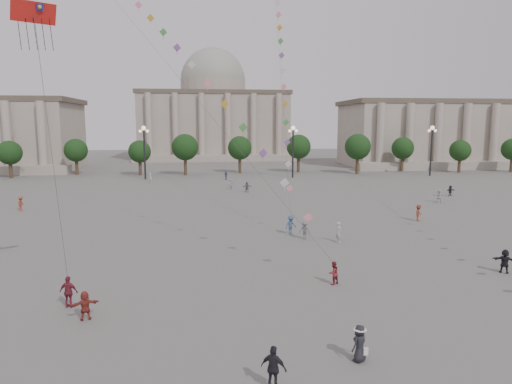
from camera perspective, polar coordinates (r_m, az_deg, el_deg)
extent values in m
plane|color=#5E5A58|center=(25.39, 1.26, -17.05)|extent=(360.00, 360.00, 0.00)
cube|color=gray|center=(141.29, 27.32, 6.33)|extent=(80.00, 22.00, 16.00)
cube|color=brown|center=(141.37, 27.56, 9.81)|extent=(81.60, 22.44, 1.20)
cube|color=gray|center=(152.74, -5.31, 8.07)|extent=(46.00, 30.00, 20.00)
cube|color=brown|center=(153.05, -5.37, 12.04)|extent=(46.92, 30.60, 1.20)
cube|color=gray|center=(136.11, -5.11, 4.23)|extent=(48.30, 4.00, 2.00)
cylinder|color=gray|center=(153.18, -5.38, 12.75)|extent=(21.00, 21.00, 5.00)
sphere|color=gray|center=(153.39, -5.39, 13.68)|extent=(21.00, 21.00, 21.00)
cylinder|color=#3B2C1D|center=(108.35, -27.47, 2.64)|extent=(0.70, 0.70, 3.52)
sphere|color=black|center=(108.10, -27.60, 4.58)|extent=(5.12, 5.12, 5.12)
cylinder|color=#3B2C1D|center=(104.64, -21.32, 2.85)|extent=(0.70, 0.70, 3.52)
sphere|color=black|center=(104.39, -21.43, 4.86)|extent=(5.12, 5.12, 5.12)
cylinder|color=#3B2C1D|center=(102.22, -14.80, 3.02)|extent=(0.70, 0.70, 3.52)
sphere|color=black|center=(101.95, -14.88, 5.08)|extent=(5.12, 5.12, 5.12)
cylinder|color=#3B2C1D|center=(101.17, -8.05, 3.17)|extent=(0.70, 0.70, 3.52)
sphere|color=black|center=(100.90, -8.09, 5.25)|extent=(5.12, 5.12, 5.12)
cylinder|color=#3B2C1D|center=(101.53, -1.26, 3.27)|extent=(0.70, 0.70, 3.52)
sphere|color=black|center=(101.27, -1.26, 5.34)|extent=(5.12, 5.12, 5.12)
cylinder|color=#3B2C1D|center=(103.30, 5.40, 3.32)|extent=(0.70, 0.70, 3.52)
sphere|color=black|center=(103.04, 5.43, 5.36)|extent=(5.12, 5.12, 5.12)
cylinder|color=#3B2C1D|center=(106.40, 11.75, 3.33)|extent=(0.70, 0.70, 3.52)
sphere|color=black|center=(106.15, 11.81, 5.31)|extent=(5.12, 5.12, 5.12)
cylinder|color=#3B2C1D|center=(110.72, 17.67, 3.30)|extent=(0.70, 0.70, 3.52)
sphere|color=black|center=(110.48, 17.76, 5.20)|extent=(5.12, 5.12, 5.12)
cylinder|color=#3B2C1D|center=(116.13, 23.09, 3.25)|extent=(0.70, 0.70, 3.52)
sphere|color=black|center=(115.89, 23.20, 5.06)|extent=(5.12, 5.12, 5.12)
cylinder|color=#3B2C1D|center=(122.47, 28.00, 3.17)|extent=(0.70, 0.70, 3.52)
sphere|color=black|center=(122.25, 28.12, 4.89)|extent=(5.12, 5.12, 5.12)
cylinder|color=#262628|center=(93.66, -13.75, 4.58)|extent=(0.36, 0.36, 10.00)
sphere|color=#FFE5B2|center=(93.47, -13.87, 7.76)|extent=(0.90, 0.90, 0.90)
sphere|color=#FFE5B2|center=(93.57, -14.28, 7.38)|extent=(0.60, 0.60, 0.60)
sphere|color=#FFE5B2|center=(93.39, -13.42, 7.41)|extent=(0.60, 0.60, 0.60)
cylinder|color=#262628|center=(94.64, 4.63, 4.83)|extent=(0.36, 0.36, 10.00)
sphere|color=#FFE5B2|center=(94.46, 4.67, 7.98)|extent=(0.90, 0.90, 0.90)
sphere|color=#FFE5B2|center=(94.33, 4.24, 7.62)|extent=(0.60, 0.60, 0.60)
sphere|color=#FFE5B2|center=(94.60, 5.09, 7.61)|extent=(0.60, 0.60, 0.60)
cylinder|color=#262628|center=(104.61, 21.04, 4.64)|extent=(0.36, 0.36, 10.00)
sphere|color=#FFE5B2|center=(104.44, 21.19, 7.49)|extent=(0.90, 0.90, 0.90)
sphere|color=#FFE5B2|center=(104.13, 20.83, 7.17)|extent=(0.60, 0.60, 0.60)
sphere|color=#FFE5B2|center=(104.77, 21.51, 7.14)|extent=(0.60, 0.60, 0.60)
imported|color=#38527E|center=(91.36, -3.78, 2.10)|extent=(1.06, 0.92, 1.71)
imported|color=#973B29|center=(65.49, -27.31, -1.28)|extent=(0.81, 1.27, 1.86)
imported|color=black|center=(38.79, 28.66, -7.59)|extent=(1.69, 1.35, 1.80)
imported|color=silver|center=(77.72, -3.18, 1.01)|extent=(1.41, 1.61, 1.76)
imported|color=#5F5E63|center=(44.05, 6.11, -4.78)|extent=(1.32, 1.14, 1.77)
imported|color=silver|center=(69.28, 21.93, -0.45)|extent=(1.84, 0.93, 1.90)
imported|color=maroon|center=(55.23, 19.65, -2.48)|extent=(1.34, 1.33, 1.86)
imported|color=black|center=(76.45, 23.13, 0.16)|extent=(1.56, 0.86, 1.61)
imported|color=silver|center=(88.38, -13.03, 1.72)|extent=(0.74, 0.79, 1.82)
imported|color=slate|center=(74.21, -1.14, 0.63)|extent=(1.59, 0.72, 1.66)
imported|color=#B6B7B3|center=(43.40, 10.29, -4.95)|extent=(0.67, 0.82, 1.95)
imported|color=maroon|center=(30.17, -22.36, -11.48)|extent=(1.22, 0.74, 1.94)
imported|color=black|center=(20.20, 2.23, -21.14)|extent=(1.21, 0.97, 1.92)
imported|color=maroon|center=(28.12, -20.59, -13.15)|extent=(1.63, 0.99, 1.67)
imported|color=maroon|center=(32.28, 9.65, -9.93)|extent=(0.99, 0.93, 1.63)
imported|color=#335074|center=(45.84, 4.38, -4.13)|extent=(1.44, 1.21, 1.93)
imported|color=black|center=(22.76, 12.83, -17.98)|extent=(1.02, 0.95, 1.75)
cone|color=white|center=(22.44, 12.89, -16.28)|extent=(0.52, 0.52, 0.14)
cylinder|color=white|center=(22.47, 12.89, -16.41)|extent=(0.60, 0.60, 0.02)
cube|color=white|center=(22.86, 13.56, -18.80)|extent=(0.22, 0.10, 0.35)
cube|color=red|center=(27.99, -26.04, 19.54)|extent=(2.14, 1.60, 1.02)
cube|color=#17821E|center=(28.12, -26.82, 19.96)|extent=(0.40, 0.35, 0.34)
cube|color=navy|center=(27.90, -25.39, 20.15)|extent=(0.40, 0.35, 0.34)
sphere|color=gold|center=(28.08, -26.85, 19.98)|extent=(0.20, 0.20, 0.20)
sphere|color=gold|center=(27.86, -25.41, 20.17)|extent=(0.20, 0.20, 0.20)
cylinder|color=#3F3F3F|center=(27.99, -24.14, 4.08)|extent=(0.02, 0.02, 15.17)
cylinder|color=#3F3F3F|center=(55.80, -16.30, 20.98)|extent=(0.02, 0.02, 73.99)
cube|color=pink|center=(32.85, 6.54, -3.19)|extent=(0.76, 0.25, 0.76)
cube|color=silver|center=(34.08, 3.60, 1.14)|extent=(0.76, 0.25, 0.76)
cube|color=#8650A1|center=(35.59, 0.88, 4.87)|extent=(0.76, 0.25, 0.76)
cube|color=#439244|center=(37.31, -1.64, 8.10)|extent=(0.76, 0.25, 0.76)
cube|color=gold|center=(39.20, -3.95, 10.91)|extent=(0.76, 0.25, 0.76)
cube|color=pink|center=(41.22, -6.08, 13.35)|extent=(0.76, 0.25, 0.76)
cube|color=silver|center=(43.36, -8.04, 15.49)|extent=(0.76, 0.25, 0.76)
cube|color=#8650A1|center=(45.59, -9.85, 17.36)|extent=(0.76, 0.25, 0.76)
cube|color=#439244|center=(47.89, -11.51, 19.00)|extent=(0.76, 0.25, 0.76)
cube|color=gold|center=(50.25, -13.05, 20.44)|extent=(0.76, 0.25, 0.76)
cube|color=pink|center=(52.67, -14.47, 21.71)|extent=(0.76, 0.25, 0.76)
cube|color=pink|center=(46.47, 4.23, 0.44)|extent=(0.76, 0.25, 0.76)
cube|color=silver|center=(47.47, 4.07, 3.51)|extent=(0.76, 0.25, 0.76)
cube|color=#8650A1|center=(48.62, 3.92, 6.23)|extent=(0.76, 0.25, 0.76)
cube|color=#439244|center=(49.86, 3.77, 8.69)|extent=(0.76, 0.25, 0.76)
cube|color=gold|center=(51.19, 3.62, 10.94)|extent=(0.76, 0.25, 0.76)
cube|color=pink|center=(52.59, 3.48, 13.01)|extent=(0.76, 0.25, 0.76)
cube|color=silver|center=(54.05, 3.34, 14.92)|extent=(0.76, 0.25, 0.76)
cube|color=#8650A1|center=(55.57, 3.21, 16.69)|extent=(0.76, 0.25, 0.76)
cube|color=#439244|center=(57.12, 3.09, 18.32)|extent=(0.76, 0.25, 0.76)
cube|color=gold|center=(58.72, 2.96, 19.84)|extent=(0.76, 0.25, 0.76)
cube|color=pink|center=(60.34, 2.85, 21.25)|extent=(0.76, 0.25, 0.76)
cube|color=silver|center=(62.00, 2.73, 22.57)|extent=(0.76, 0.25, 0.76)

